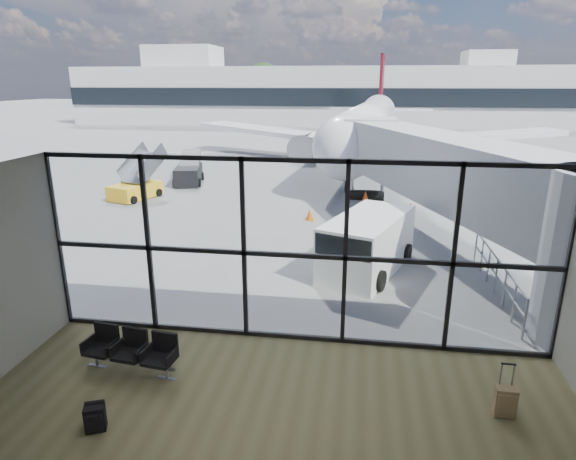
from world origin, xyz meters
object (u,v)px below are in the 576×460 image
(backpack, at_px, (95,418))
(mobile_stairs, at_px, (136,188))
(seating_row, at_px, (132,348))
(service_van, at_px, (366,244))
(suitcase, at_px, (505,401))
(airliner, at_px, (369,125))
(belt_loader, at_px, (189,173))

(backpack, height_order, mobile_stairs, mobile_stairs)
(seating_row, relative_size, service_van, 0.45)
(suitcase, bearing_deg, mobile_stairs, 133.76)
(seating_row, xyz_separation_m, airliner, (5.34, 31.69, 2.18))
(airliner, distance_m, belt_loader, 16.49)
(belt_loader, bearing_deg, seating_row, -86.50)
(seating_row, height_order, mobile_stairs, mobile_stairs)
(seating_row, bearing_deg, mobile_stairs, 122.23)
(seating_row, relative_size, airliner, 0.06)
(suitcase, distance_m, service_van, 7.51)
(seating_row, height_order, belt_loader, belt_loader)
(belt_loader, bearing_deg, airliner, 34.69)
(backpack, height_order, suitcase, suitcase)
(backpack, bearing_deg, airliner, 60.00)
(airliner, bearing_deg, suitcase, -80.54)
(service_van, bearing_deg, belt_loader, 150.62)
(service_van, bearing_deg, backpack, -98.83)
(mobile_stairs, bearing_deg, seating_row, -46.72)
(backpack, relative_size, belt_loader, 0.13)
(suitcase, xyz_separation_m, belt_loader, (-13.39, 20.08, 0.30))
(seating_row, height_order, service_van, service_van)
(seating_row, xyz_separation_m, service_van, (5.09, 6.60, 0.44))
(backpack, relative_size, airliner, 0.02)
(belt_loader, xyz_separation_m, mobile_stairs, (-1.46, -4.27, -0.08))
(suitcase, distance_m, belt_loader, 24.13)
(service_van, bearing_deg, suitcase, -48.86)
(backpack, relative_size, mobile_stairs, 0.15)
(suitcase, bearing_deg, service_van, 110.71)
(backpack, bearing_deg, suitcase, -9.81)
(airliner, relative_size, mobile_stairs, 9.82)
(seating_row, bearing_deg, belt_loader, 113.43)
(seating_row, bearing_deg, service_van, 59.57)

